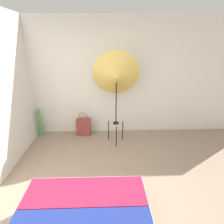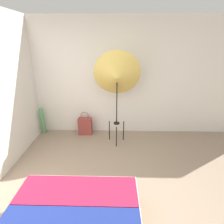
# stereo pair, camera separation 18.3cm
# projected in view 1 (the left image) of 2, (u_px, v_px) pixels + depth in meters

# --- Properties ---
(ground_plane) EXTENTS (14.00, 14.00, 0.00)m
(ground_plane) POSITION_uv_depth(u_px,v_px,m) (95.00, 214.00, 2.27)
(ground_plane) COLOR gray
(wall_back) EXTENTS (8.00, 0.05, 2.60)m
(wall_back) POSITION_uv_depth(u_px,v_px,m) (99.00, 79.00, 3.92)
(wall_back) COLOR silver
(wall_back) RESTS_ON ground_plane
(photo_umbrella) EXTENTS (0.93, 0.47, 1.94)m
(photo_umbrella) POSITION_uv_depth(u_px,v_px,m) (116.00, 76.00, 3.36)
(photo_umbrella) COLOR black
(photo_umbrella) RESTS_ON ground_plane
(tote_bag) EXTENTS (0.32, 0.17, 0.57)m
(tote_bag) POSITION_uv_depth(u_px,v_px,m) (84.00, 127.00, 4.14)
(tote_bag) COLOR brown
(tote_bag) RESTS_ON ground_plane
(paper_roll) EXTENTS (0.09, 0.09, 0.63)m
(paper_roll) POSITION_uv_depth(u_px,v_px,m) (40.00, 123.00, 4.09)
(paper_roll) COLOR #56995B
(paper_roll) RESTS_ON ground_plane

